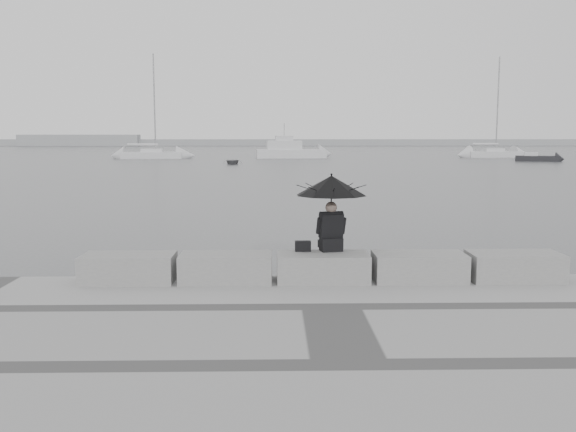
{
  "coord_description": "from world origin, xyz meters",
  "views": [
    {
      "loc": [
        -0.85,
        -11.49,
        3.09
      ],
      "look_at": [
        -0.54,
        3.0,
        1.22
      ],
      "focal_mm": 40.0,
      "sensor_mm": 36.0,
      "label": 1
    }
  ],
  "objects_px": {
    "sailboat_left": "(152,154)",
    "sailboat_right": "(493,153)",
    "dinghy": "(232,161)",
    "small_motorboat": "(537,158)",
    "motor_cruiser": "(291,151)",
    "seated_person": "(331,194)"
  },
  "relations": [
    {
      "from": "motor_cruiser",
      "to": "dinghy",
      "type": "distance_m",
      "value": 16.9
    },
    {
      "from": "sailboat_left",
      "to": "sailboat_right",
      "type": "distance_m",
      "value": 43.61
    },
    {
      "from": "sailboat_right",
      "to": "motor_cruiser",
      "type": "xyz_separation_m",
      "value": [
        -26.19,
        -1.57,
        0.36
      ]
    },
    {
      "from": "seated_person",
      "to": "sailboat_left",
      "type": "distance_m",
      "value": 70.93
    },
    {
      "from": "sailboat_right",
      "to": "small_motorboat",
      "type": "distance_m",
      "value": 11.37
    },
    {
      "from": "small_motorboat",
      "to": "dinghy",
      "type": "bearing_deg",
      "value": -151.42
    },
    {
      "from": "small_motorboat",
      "to": "sailboat_right",
      "type": "bearing_deg",
      "value": 114.95
    },
    {
      "from": "sailboat_right",
      "to": "dinghy",
      "type": "height_order",
      "value": "sailboat_right"
    },
    {
      "from": "seated_person",
      "to": "dinghy",
      "type": "xyz_separation_m",
      "value": [
        -5.31,
        54.29,
        -1.77
      ]
    },
    {
      "from": "sailboat_right",
      "to": "motor_cruiser",
      "type": "bearing_deg",
      "value": 172.41
    },
    {
      "from": "motor_cruiser",
      "to": "dinghy",
      "type": "xyz_separation_m",
      "value": [
        -6.4,
        -15.63,
        -0.64
      ]
    },
    {
      "from": "motor_cruiser",
      "to": "small_motorboat",
      "type": "relative_size",
      "value": 1.79
    },
    {
      "from": "motor_cruiser",
      "to": "dinghy",
      "type": "relative_size",
      "value": 2.95
    },
    {
      "from": "seated_person",
      "to": "motor_cruiser",
      "type": "distance_m",
      "value": 69.93
    },
    {
      "from": "sailboat_right",
      "to": "dinghy",
      "type": "bearing_deg",
      "value": -163.2
    },
    {
      "from": "motor_cruiser",
      "to": "dinghy",
      "type": "height_order",
      "value": "motor_cruiser"
    },
    {
      "from": "sailboat_right",
      "to": "motor_cruiser",
      "type": "relative_size",
      "value": 1.45
    },
    {
      "from": "dinghy",
      "to": "small_motorboat",
      "type": "bearing_deg",
      "value": 10.3
    },
    {
      "from": "sailboat_right",
      "to": "dinghy",
      "type": "distance_m",
      "value": 36.85
    },
    {
      "from": "sailboat_left",
      "to": "small_motorboat",
      "type": "height_order",
      "value": "sailboat_left"
    },
    {
      "from": "sailboat_left",
      "to": "seated_person",
      "type": "bearing_deg",
      "value": -80.42
    },
    {
      "from": "sailboat_left",
      "to": "motor_cruiser",
      "type": "distance_m",
      "value": 17.37
    }
  ]
}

